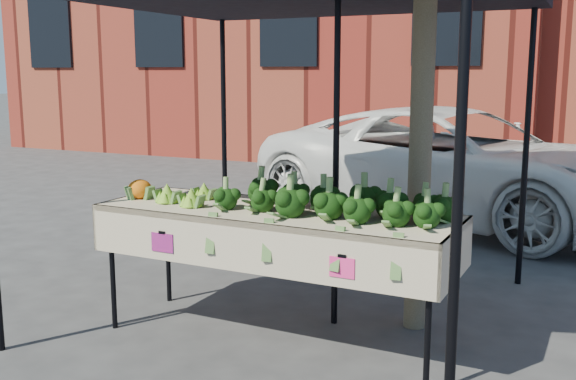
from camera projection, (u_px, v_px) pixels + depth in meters
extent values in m
plane|color=#313133|center=(258.00, 338.00, 4.56)|extent=(90.00, 90.00, 0.00)
cube|color=beige|center=(275.00, 276.00, 4.45)|extent=(2.42, 0.86, 0.90)
cube|color=#F22D8C|center=(162.00, 243.00, 4.30)|extent=(0.17, 0.01, 0.12)
cube|color=#F92F87|center=(345.00, 267.00, 3.78)|extent=(0.17, 0.01, 0.12)
ellipsoid|color=black|center=(332.00, 197.00, 4.21)|extent=(1.57, 0.54, 0.23)
ellipsoid|color=#92C137|center=(188.00, 190.00, 4.62)|extent=(0.41, 0.45, 0.18)
ellipsoid|color=orange|center=(140.00, 188.00, 4.75)|extent=(0.18, 0.18, 0.16)
imported|color=white|center=(461.00, 13.00, 7.80)|extent=(1.99, 2.59, 4.95)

